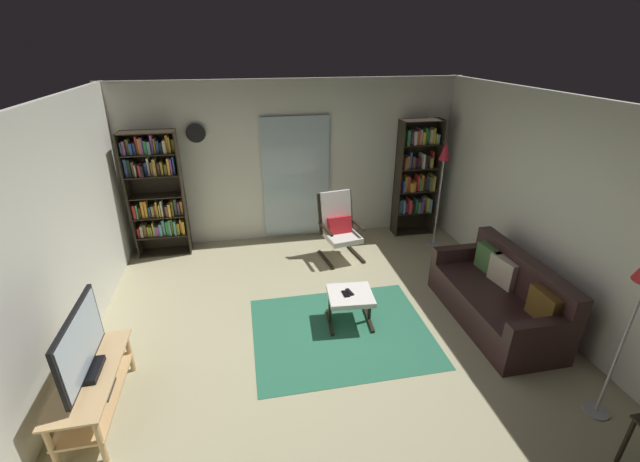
# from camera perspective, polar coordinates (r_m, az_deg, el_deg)

# --- Properties ---
(ground_plane) EXTENTS (7.02, 7.02, 0.00)m
(ground_plane) POSITION_cam_1_polar(r_m,az_deg,el_deg) (4.85, 1.41, -14.99)
(ground_plane) COLOR tan
(wall_back) EXTENTS (5.60, 0.06, 2.60)m
(wall_back) POSITION_cam_1_polar(r_m,az_deg,el_deg) (6.82, -3.74, 9.50)
(wall_back) COLOR silver
(wall_back) RESTS_ON ground
(wall_left) EXTENTS (0.06, 6.00, 2.60)m
(wall_left) POSITION_cam_1_polar(r_m,az_deg,el_deg) (4.47, -34.64, -3.78)
(wall_left) COLOR silver
(wall_left) RESTS_ON ground
(wall_right) EXTENTS (0.06, 6.00, 2.60)m
(wall_right) POSITION_cam_1_polar(r_m,az_deg,el_deg) (5.37, 30.99, 1.50)
(wall_right) COLOR silver
(wall_right) RESTS_ON ground
(glass_door_panel) EXTENTS (1.10, 0.01, 2.00)m
(glass_door_panel) POSITION_cam_1_polar(r_m,az_deg,el_deg) (6.84, -3.33, 7.36)
(glass_door_panel) COLOR silver
(area_rug) EXTENTS (2.05, 1.67, 0.01)m
(area_rug) POSITION_cam_1_polar(r_m,az_deg,el_deg) (4.98, 3.00, -13.75)
(area_rug) COLOR #2D6F52
(area_rug) RESTS_ON ground
(tv_stand) EXTENTS (0.45, 1.14, 0.49)m
(tv_stand) POSITION_cam_1_polar(r_m,az_deg,el_deg) (4.39, -28.92, -18.42)
(tv_stand) COLOR tan
(tv_stand) RESTS_ON ground
(television) EXTENTS (0.20, 0.94, 0.62)m
(television) POSITION_cam_1_polar(r_m,az_deg,el_deg) (4.11, -30.26, -13.66)
(television) COLOR black
(television) RESTS_ON tv_stand
(bookshelf_near_tv) EXTENTS (0.79, 0.30, 1.95)m
(bookshelf_near_tv) POSITION_cam_1_polar(r_m,az_deg,el_deg) (6.72, -21.79, 5.07)
(bookshelf_near_tv) COLOR black
(bookshelf_near_tv) RESTS_ON ground
(bookshelf_near_sofa) EXTENTS (0.69, 0.30, 1.97)m
(bookshelf_near_sofa) POSITION_cam_1_polar(r_m,az_deg,el_deg) (7.17, 13.19, 7.54)
(bookshelf_near_sofa) COLOR black
(bookshelf_near_sofa) RESTS_ON ground
(leather_sofa) EXTENTS (0.82, 1.78, 0.84)m
(leather_sofa) POSITION_cam_1_polar(r_m,az_deg,el_deg) (5.42, 23.62, -8.54)
(leather_sofa) COLOR #341E1E
(leather_sofa) RESTS_ON ground
(lounge_armchair) EXTENTS (0.66, 0.74, 1.02)m
(lounge_armchair) POSITION_cam_1_polar(r_m,az_deg,el_deg) (6.34, 2.66, 0.94)
(lounge_armchair) COLOR black
(lounge_armchair) RESTS_ON ground
(ottoman) EXTENTS (0.56, 0.52, 0.42)m
(ottoman) POSITION_cam_1_polar(r_m,az_deg,el_deg) (4.93, 4.22, -9.34)
(ottoman) COLOR white
(ottoman) RESTS_ON ground
(tv_remote) EXTENTS (0.08, 0.15, 0.02)m
(tv_remote) POSITION_cam_1_polar(r_m,az_deg,el_deg) (4.89, 4.15, -8.45)
(tv_remote) COLOR black
(tv_remote) RESTS_ON ottoman
(cell_phone) EXTENTS (0.08, 0.14, 0.01)m
(cell_phone) POSITION_cam_1_polar(r_m,az_deg,el_deg) (4.87, 3.58, -8.70)
(cell_phone) COLOR black
(cell_phone) RESTS_ON ottoman
(floor_lamp_by_shelf) EXTENTS (0.22, 0.22, 1.73)m
(floor_lamp_by_shelf) POSITION_cam_1_polar(r_m,az_deg,el_deg) (6.71, 16.75, 8.70)
(floor_lamp_by_shelf) COLOR #A5A5AD
(floor_lamp_by_shelf) RESTS_ON ground
(wall_clock) EXTENTS (0.29, 0.03, 0.29)m
(wall_clock) POSITION_cam_1_polar(r_m,az_deg,el_deg) (6.61, -16.88, 12.90)
(wall_clock) COLOR silver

